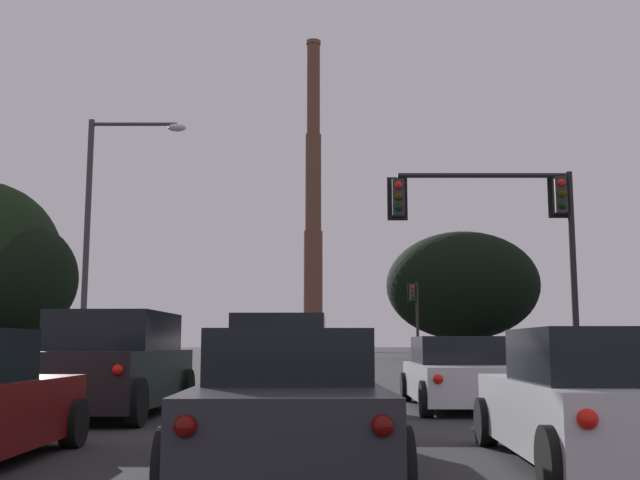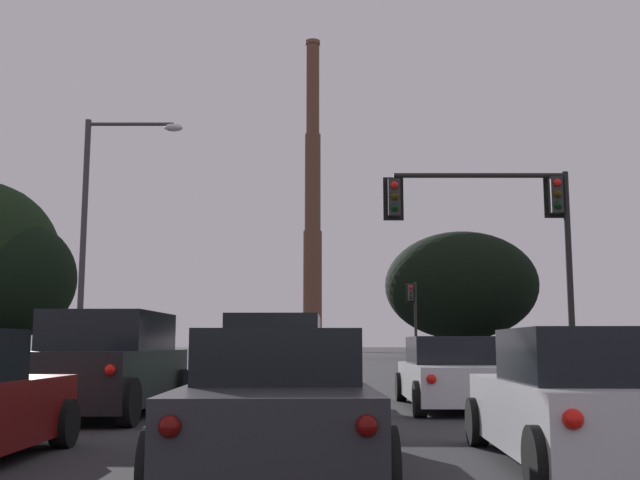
{
  "view_description": "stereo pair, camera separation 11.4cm",
  "coord_description": "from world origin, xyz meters",
  "px_view_note": "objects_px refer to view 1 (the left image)",
  "views": [
    {
      "loc": [
        0.45,
        -0.98,
        1.28
      ],
      "look_at": [
        0.64,
        38.32,
        6.75
      ],
      "focal_mm": 42.0,
      "sensor_mm": 36.0,
      "label": 1
    },
    {
      "loc": [
        0.56,
        -0.98,
        1.28
      ],
      "look_at": [
        0.64,
        38.32,
        6.75
      ],
      "focal_mm": 42.0,
      "sensor_mm": 36.0,
      "label": 2
    }
  ],
  "objects_px": {
    "hatchback_right_lane_second": "(592,403)",
    "traffic_light_far_right": "(411,310)",
    "suv_left_lane_front": "(111,365)",
    "sedan_center_lane_second": "(285,403)",
    "traffic_light_overhead_right": "(507,222)",
    "street_lamp": "(99,219)",
    "suv_center_lane_front": "(277,363)",
    "smokestack": "(310,226)",
    "sedan_right_lane_front": "(454,374)"
  },
  "relations": [
    {
      "from": "suv_left_lane_front",
      "to": "sedan_right_lane_front",
      "type": "bearing_deg",
      "value": 14.63
    },
    {
      "from": "hatchback_right_lane_second",
      "to": "street_lamp",
      "type": "height_order",
      "value": "street_lamp"
    },
    {
      "from": "suv_left_lane_front",
      "to": "smokestack",
      "type": "bearing_deg",
      "value": 90.24
    },
    {
      "from": "street_lamp",
      "to": "smokestack",
      "type": "xyz_separation_m",
      "value": [
        6.07,
        109.92,
        17.27
      ]
    },
    {
      "from": "sedan_right_lane_front",
      "to": "street_lamp",
      "type": "height_order",
      "value": "street_lamp"
    },
    {
      "from": "hatchback_right_lane_second",
      "to": "smokestack",
      "type": "xyz_separation_m",
      "value": [
        -4.13,
        126.77,
        22.05
      ]
    },
    {
      "from": "suv_left_lane_front",
      "to": "sedan_center_lane_second",
      "type": "bearing_deg",
      "value": -58.16
    },
    {
      "from": "hatchback_right_lane_second",
      "to": "street_lamp",
      "type": "xyz_separation_m",
      "value": [
        -10.2,
        16.85,
        4.78
      ]
    },
    {
      "from": "hatchback_right_lane_second",
      "to": "sedan_center_lane_second",
      "type": "relative_size",
      "value": 0.88
    },
    {
      "from": "hatchback_right_lane_second",
      "to": "traffic_light_overhead_right",
      "type": "height_order",
      "value": "traffic_light_overhead_right"
    },
    {
      "from": "suv_left_lane_front",
      "to": "street_lamp",
      "type": "relative_size",
      "value": 0.56
    },
    {
      "from": "street_lamp",
      "to": "traffic_light_far_right",
      "type": "bearing_deg",
      "value": 59.76
    },
    {
      "from": "street_lamp",
      "to": "sedan_center_lane_second",
      "type": "bearing_deg",
      "value": -67.44
    },
    {
      "from": "hatchback_right_lane_second",
      "to": "sedan_center_lane_second",
      "type": "height_order",
      "value": "hatchback_right_lane_second"
    },
    {
      "from": "hatchback_right_lane_second",
      "to": "sedan_right_lane_front",
      "type": "xyz_separation_m",
      "value": [
        -0.09,
        7.37,
        0.0
      ]
    },
    {
      "from": "suv_left_lane_front",
      "to": "sedan_center_lane_second",
      "type": "xyz_separation_m",
      "value": [
        3.42,
        -5.82,
        -0.23
      ]
    },
    {
      "from": "suv_left_lane_front",
      "to": "sedan_center_lane_second",
      "type": "relative_size",
      "value": 1.04
    },
    {
      "from": "traffic_light_overhead_right",
      "to": "hatchback_right_lane_second",
      "type": "bearing_deg",
      "value": -101.02
    },
    {
      "from": "suv_center_lane_front",
      "to": "sedan_center_lane_second",
      "type": "relative_size",
      "value": 1.04
    },
    {
      "from": "suv_center_lane_front",
      "to": "sedan_center_lane_second",
      "type": "xyz_separation_m",
      "value": [
        0.47,
        -7.37,
        -0.23
      ]
    },
    {
      "from": "suv_left_lane_front",
      "to": "traffic_light_overhead_right",
      "type": "relative_size",
      "value": 0.81
    },
    {
      "from": "traffic_light_far_right",
      "to": "street_lamp",
      "type": "distance_m",
      "value": 26.64
    },
    {
      "from": "hatchback_right_lane_second",
      "to": "traffic_light_far_right",
      "type": "relative_size",
      "value": 0.8
    },
    {
      "from": "sedan_center_lane_second",
      "to": "traffic_light_far_right",
      "type": "relative_size",
      "value": 0.91
    },
    {
      "from": "sedan_center_lane_second",
      "to": "street_lamp",
      "type": "bearing_deg",
      "value": 111.08
    },
    {
      "from": "hatchback_right_lane_second",
      "to": "street_lamp",
      "type": "bearing_deg",
      "value": 123.51
    },
    {
      "from": "traffic_light_far_right",
      "to": "smokestack",
      "type": "relative_size",
      "value": 0.09
    },
    {
      "from": "suv_left_lane_front",
      "to": "traffic_light_far_right",
      "type": "bearing_deg",
      "value": 75.33
    },
    {
      "from": "suv_left_lane_front",
      "to": "hatchback_right_lane_second",
      "type": "bearing_deg",
      "value": -39.97
    },
    {
      "from": "hatchback_right_lane_second",
      "to": "sedan_right_lane_front",
      "type": "bearing_deg",
      "value": 93.04
    },
    {
      "from": "street_lamp",
      "to": "smokestack",
      "type": "bearing_deg",
      "value": 86.84
    },
    {
      "from": "suv_left_lane_front",
      "to": "traffic_light_overhead_right",
      "type": "height_order",
      "value": "traffic_light_overhead_right"
    },
    {
      "from": "sedan_center_lane_second",
      "to": "traffic_light_overhead_right",
      "type": "xyz_separation_m",
      "value": [
        5.69,
        12.78,
        4.01
      ]
    },
    {
      "from": "suv_left_lane_front",
      "to": "sedan_right_lane_front",
      "type": "height_order",
      "value": "suv_left_lane_front"
    },
    {
      "from": "traffic_light_far_right",
      "to": "street_lamp",
      "type": "bearing_deg",
      "value": -120.24
    },
    {
      "from": "hatchback_right_lane_second",
      "to": "sedan_center_lane_second",
      "type": "xyz_separation_m",
      "value": [
        -3.2,
        0.01,
        0.0
      ]
    },
    {
      "from": "traffic_light_overhead_right",
      "to": "traffic_light_far_right",
      "type": "bearing_deg",
      "value": 88.54
    },
    {
      "from": "suv_center_lane_front",
      "to": "traffic_light_far_right",
      "type": "distance_m",
      "value": 33.23
    },
    {
      "from": "suv_left_lane_front",
      "to": "sedan_right_lane_front",
      "type": "xyz_separation_m",
      "value": [
        6.53,
        1.53,
        -0.23
      ]
    },
    {
      "from": "suv_left_lane_front",
      "to": "suv_center_lane_front",
      "type": "height_order",
      "value": "same"
    },
    {
      "from": "suv_center_lane_front",
      "to": "smokestack",
      "type": "height_order",
      "value": "smokestack"
    },
    {
      "from": "traffic_light_far_right",
      "to": "traffic_light_overhead_right",
      "type": "bearing_deg",
      "value": -91.46
    },
    {
      "from": "sedan_right_lane_front",
      "to": "sedan_center_lane_second",
      "type": "xyz_separation_m",
      "value": [
        -3.11,
        -7.35,
        0.0
      ]
    },
    {
      "from": "hatchback_right_lane_second",
      "to": "sedan_center_lane_second",
      "type": "distance_m",
      "value": 3.2
    },
    {
      "from": "traffic_light_far_right",
      "to": "smokestack",
      "type": "xyz_separation_m",
      "value": [
        -7.31,
        86.97,
        19.28
      ]
    },
    {
      "from": "traffic_light_overhead_right",
      "to": "traffic_light_far_right",
      "type": "xyz_separation_m",
      "value": [
        0.69,
        27.01,
        -1.24
      ]
    },
    {
      "from": "suv_center_lane_front",
      "to": "traffic_light_overhead_right",
      "type": "distance_m",
      "value": 9.03
    },
    {
      "from": "suv_center_lane_front",
      "to": "smokestack",
      "type": "distance_m",
      "value": 121.37
    },
    {
      "from": "hatchback_right_lane_second",
      "to": "traffic_light_far_right",
      "type": "bearing_deg",
      "value": 87.75
    },
    {
      "from": "traffic_light_overhead_right",
      "to": "smokestack",
      "type": "xyz_separation_m",
      "value": [
        -6.62,
        113.98,
        18.04
      ]
    }
  ]
}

